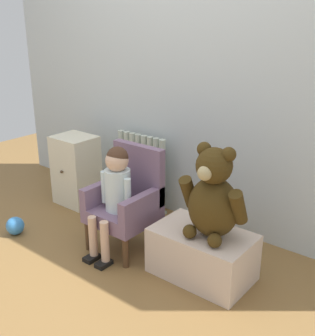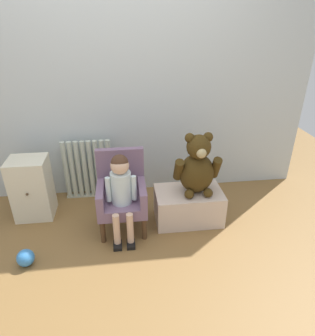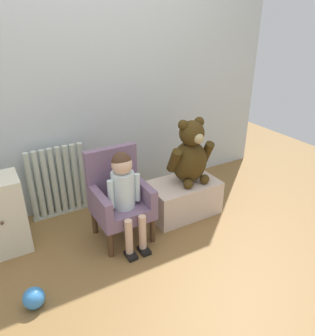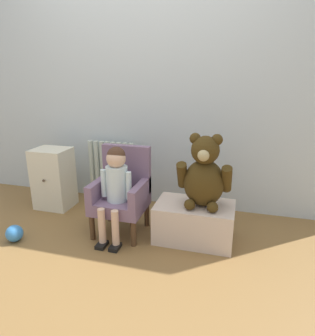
# 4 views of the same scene
# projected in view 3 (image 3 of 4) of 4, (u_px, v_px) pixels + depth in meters

# --- Properties ---
(ground_plane) EXTENTS (6.00, 6.00, 0.00)m
(ground_plane) POSITION_uv_depth(u_px,v_px,m) (150.00, 265.00, 2.32)
(ground_plane) COLOR brown
(back_wall) EXTENTS (3.80, 0.05, 2.40)m
(back_wall) POSITION_uv_depth(u_px,v_px,m) (84.00, 69.00, 2.66)
(back_wall) COLOR silver
(back_wall) RESTS_ON ground_plane
(radiator) EXTENTS (0.50, 0.05, 0.63)m
(radiator) POSITION_uv_depth(u_px,v_px,m) (58.00, 182.00, 2.79)
(radiator) COLOR #B6C1AF
(radiator) RESTS_ON ground_plane
(small_dresser) EXTENTS (0.34, 0.31, 0.59)m
(small_dresser) POSITION_uv_depth(u_px,v_px,m) (0.00, 216.00, 2.36)
(small_dresser) COLOR beige
(small_dresser) RESTS_ON ground_plane
(child_armchair) EXTENTS (0.41, 0.40, 0.71)m
(child_armchair) POSITION_uv_depth(u_px,v_px,m) (119.00, 196.00, 2.51)
(child_armchair) COLOR slate
(child_armchair) RESTS_ON ground_plane
(child_figure) EXTENTS (0.25, 0.35, 0.74)m
(child_figure) POSITION_uv_depth(u_px,v_px,m) (124.00, 187.00, 2.36)
(child_figure) COLOR silver
(child_figure) RESTS_ON ground_plane
(low_bench) EXTENTS (0.61, 0.37, 0.30)m
(low_bench) POSITION_uv_depth(u_px,v_px,m) (183.00, 198.00, 2.87)
(low_bench) COLOR beige
(low_bench) RESTS_ON ground_plane
(large_teddy_bear) EXTENTS (0.41, 0.29, 0.56)m
(large_teddy_bear) POSITION_uv_depth(u_px,v_px,m) (190.00, 155.00, 2.73)
(large_teddy_bear) COLOR #3F2D10
(large_teddy_bear) RESTS_ON low_bench
(toy_ball) EXTENTS (0.13, 0.13, 0.13)m
(toy_ball) POSITION_uv_depth(u_px,v_px,m) (34.00, 298.00, 1.97)
(toy_ball) COLOR #3780CC
(toy_ball) RESTS_ON ground_plane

